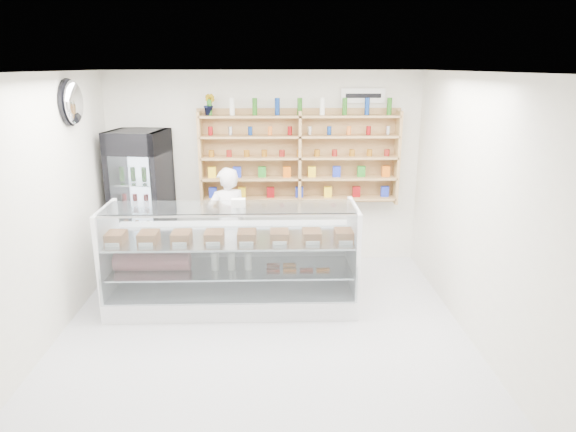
{
  "coord_description": "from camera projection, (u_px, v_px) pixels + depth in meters",
  "views": [
    {
      "loc": [
        0.13,
        -4.9,
        2.86
      ],
      "look_at": [
        0.29,
        0.9,
        1.15
      ],
      "focal_mm": 32.0,
      "sensor_mm": 36.0,
      "label": 1
    }
  ],
  "objects": [
    {
      "name": "room",
      "position": [
        261.0,
        218.0,
        5.1
      ],
      "size": [
        5.0,
        5.0,
        5.0
      ],
      "color": "silver",
      "rests_on": "ground"
    },
    {
      "name": "security_mirror",
      "position": [
        73.0,
        102.0,
        5.9
      ],
      "size": [
        0.15,
        0.5,
        0.5
      ],
      "primitive_type": "ellipsoid",
      "color": "silver",
      "rests_on": "left_wall"
    },
    {
      "name": "potted_plant",
      "position": [
        209.0,
        104.0,
        7.06
      ],
      "size": [
        0.2,
        0.19,
        0.3
      ],
      "primitive_type": "imported",
      "rotation": [
        0.0,
        0.0,
        -0.41
      ],
      "color": "#1E6626",
      "rests_on": "wall_shelving"
    },
    {
      "name": "display_counter",
      "position": [
        233.0,
        279.0,
        6.25
      ],
      "size": [
        2.96,
        0.88,
        1.29
      ],
      "color": "white",
      "rests_on": "floor"
    },
    {
      "name": "drinks_cooler",
      "position": [
        142.0,
        202.0,
        7.21
      ],
      "size": [
        0.83,
        0.81,
        2.02
      ],
      "rotation": [
        0.0,
        0.0,
        -0.16
      ],
      "color": "black",
      "rests_on": "floor"
    },
    {
      "name": "wall_sign",
      "position": [
        363.0,
        96.0,
        7.22
      ],
      "size": [
        0.62,
        0.03,
        0.2
      ],
      "primitive_type": "cube",
      "color": "white",
      "rests_on": "back_wall"
    },
    {
      "name": "shop_worker",
      "position": [
        228.0,
        222.0,
        7.09
      ],
      "size": [
        0.66,
        0.55,
        1.55
      ],
      "primitive_type": "imported",
      "rotation": [
        0.0,
        0.0,
        3.51
      ],
      "color": "white",
      "rests_on": "floor"
    },
    {
      "name": "wall_shelving",
      "position": [
        299.0,
        158.0,
        7.31
      ],
      "size": [
        2.84,
        0.28,
        1.33
      ],
      "color": "tan",
      "rests_on": "back_wall"
    }
  ]
}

